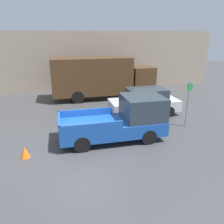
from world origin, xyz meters
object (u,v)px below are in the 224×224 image
object	(u,v)px
parking_sign	(188,102)
delivery_truck	(100,77)
car	(145,102)
pickup_truck	(122,120)
traffic_cone	(25,152)

from	to	relation	value
parking_sign	delivery_truck	bearing A→B (deg)	116.89
car	delivery_truck	world-z (taller)	delivery_truck
pickup_truck	traffic_cone	world-z (taller)	pickup_truck
pickup_truck	traffic_cone	xyz separation A→B (m)	(-4.45, -0.82, -0.72)
car	traffic_cone	size ratio (longest dim) A/B	9.25
pickup_truck	traffic_cone	bearing A→B (deg)	-169.54
pickup_truck	parking_sign	world-z (taller)	parking_sign
parking_sign	traffic_cone	size ratio (longest dim) A/B	5.37
traffic_cone	pickup_truck	bearing A→B (deg)	10.46
car	parking_sign	bearing A→B (deg)	-58.90
car	delivery_truck	size ratio (longest dim) A/B	0.54
delivery_truck	traffic_cone	size ratio (longest dim) A/B	17.03
car	traffic_cone	world-z (taller)	car
parking_sign	car	bearing A→B (deg)	121.10
delivery_truck	parking_sign	world-z (taller)	delivery_truck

